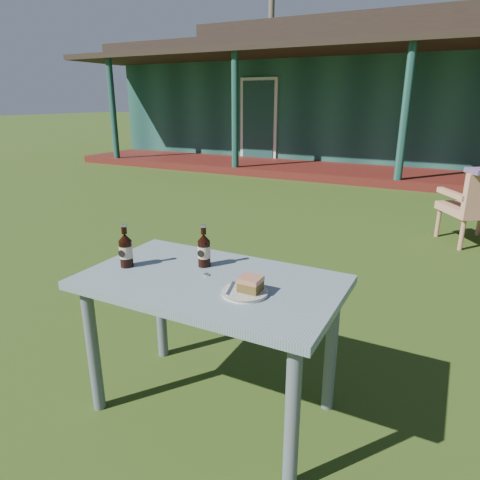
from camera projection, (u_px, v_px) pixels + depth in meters
The scene contains 11 objects.
ground at pixel (311, 290), 3.56m from camera, with size 80.00×80.00×0.00m, color #334916.
pavilion at pixel (430, 95), 10.99m from camera, with size 15.80×8.30×3.45m.
tree_left at pixel (271, 16), 20.17m from camera, with size 0.28×0.28×10.50m, color brown.
cafe_table at pixel (211, 298), 2.01m from camera, with size 1.20×0.70×0.72m.
plate at pixel (245, 292), 1.83m from camera, with size 0.20×0.20×0.01m.
cake_slice at pixel (251, 284), 1.81m from camera, with size 0.09×0.09×0.06m.
fork at pixel (230, 288), 1.84m from camera, with size 0.01×0.14×0.00m, color silver.
cola_bottle_near at pixel (204, 250), 2.10m from camera, with size 0.06×0.07×0.21m.
cola_bottle_far at pixel (126, 250), 2.10m from camera, with size 0.06×0.07×0.22m.
bottle_cap at pixel (206, 275), 2.01m from camera, with size 0.03×0.03×0.01m, color silver.
armchair_left at pixel (480, 204), 4.54m from camera, with size 0.80×0.79×0.81m.
Camera 1 is at (0.96, -3.16, 1.51)m, focal length 32.00 mm.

